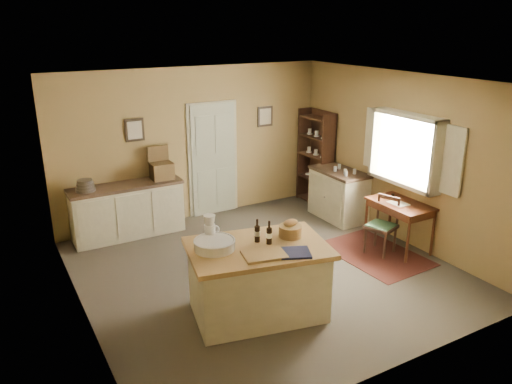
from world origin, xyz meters
TOP-DOWN VIEW (x-y plane):
  - ground at (0.00, 0.00)m, footprint 5.00×5.00m
  - wall_back at (0.00, 2.50)m, footprint 5.00×0.10m
  - wall_front at (0.00, -2.50)m, footprint 5.00×0.10m
  - wall_left at (-2.50, 0.00)m, footprint 0.10×5.00m
  - wall_right at (2.50, 0.00)m, footprint 0.10×5.00m
  - ceiling at (0.00, 0.00)m, footprint 5.00×5.00m
  - door at (0.35, 2.47)m, footprint 0.97×0.06m
  - framed_prints at (0.20, 2.48)m, footprint 2.82×0.02m
  - window at (2.42, -0.20)m, footprint 0.25×1.99m
  - work_island at (-0.65, -0.90)m, footprint 1.82×1.38m
  - sideboard at (-1.34, 2.20)m, footprint 1.84×0.52m
  - rug at (1.75, -0.38)m, footprint 1.18×1.65m
  - writing_desk at (2.20, -0.38)m, footprint 0.60×0.99m
  - desk_chair at (1.84, -0.37)m, footprint 0.52×0.52m
  - right_cabinet at (2.20, 1.12)m, footprint 0.61×1.09m
  - shelving_unit at (2.35, 2.00)m, footprint 0.31×0.82m

SIDE VIEW (x-z plane):
  - ground at x=0.00m, z-range 0.00..0.00m
  - rug at x=1.75m, z-range 0.00..0.01m
  - desk_chair at x=1.84m, z-range 0.00..0.87m
  - right_cabinet at x=2.20m, z-range -0.04..0.95m
  - sideboard at x=-1.34m, z-range -0.11..1.07m
  - work_island at x=-0.65m, z-range -0.12..1.08m
  - writing_desk at x=2.20m, z-range 0.27..1.08m
  - shelving_unit at x=2.35m, z-range 0.00..1.82m
  - door at x=0.35m, z-range 0.00..2.11m
  - wall_back at x=0.00m, z-range 0.00..2.70m
  - wall_front at x=0.00m, z-range 0.00..2.70m
  - wall_left at x=-2.50m, z-range 0.00..2.70m
  - wall_right at x=2.50m, z-range 0.00..2.70m
  - window at x=2.42m, z-range 0.99..2.11m
  - framed_prints at x=0.20m, z-range 1.53..1.91m
  - ceiling at x=0.00m, z-range 2.70..2.70m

